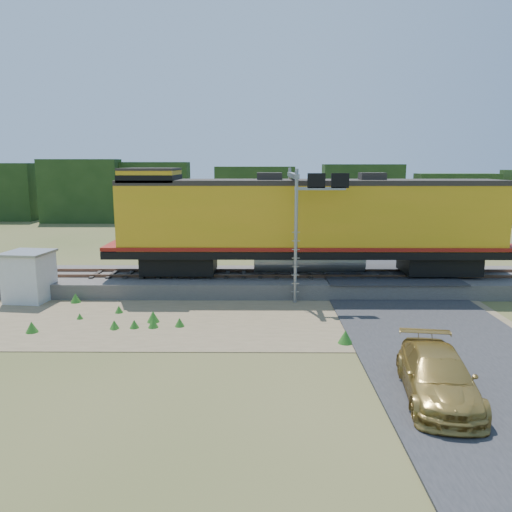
{
  "coord_description": "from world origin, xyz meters",
  "views": [
    {
      "loc": [
        -0.02,
        -20.77,
        6.83
      ],
      "look_at": [
        -0.2,
        3.0,
        2.4
      ],
      "focal_mm": 35.0,
      "sensor_mm": 36.0,
      "label": 1
    }
  ],
  "objects_px": {
    "shed": "(29,276)",
    "signal_gantry": "(300,199)",
    "locomotive": "(304,222)",
    "car": "(438,376)"
  },
  "relations": [
    {
      "from": "car",
      "to": "shed",
      "type": "bearing_deg",
      "value": 155.96
    },
    {
      "from": "locomotive",
      "to": "signal_gantry",
      "type": "height_order",
      "value": "locomotive"
    },
    {
      "from": "locomotive",
      "to": "shed",
      "type": "height_order",
      "value": "locomotive"
    },
    {
      "from": "locomotive",
      "to": "signal_gantry",
      "type": "xyz_separation_m",
      "value": [
        -0.29,
        -0.65,
        1.23
      ]
    },
    {
      "from": "locomotive",
      "to": "signal_gantry",
      "type": "relative_size",
      "value": 3.31
    },
    {
      "from": "shed",
      "to": "signal_gantry",
      "type": "xyz_separation_m",
      "value": [
        13.62,
        1.89,
        3.69
      ]
    },
    {
      "from": "signal_gantry",
      "to": "car",
      "type": "bearing_deg",
      "value": -75.77
    },
    {
      "from": "signal_gantry",
      "to": "locomotive",
      "type": "bearing_deg",
      "value": 65.78
    },
    {
      "from": "shed",
      "to": "signal_gantry",
      "type": "distance_m",
      "value": 14.23
    },
    {
      "from": "shed",
      "to": "car",
      "type": "height_order",
      "value": "shed"
    }
  ]
}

